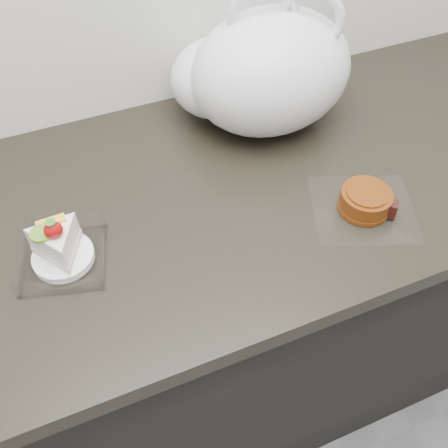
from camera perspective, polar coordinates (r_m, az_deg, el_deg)
The scene contains 4 objects.
counter at distance 1.30m, azimuth -3.15°, elevation -10.84°, with size 2.04×0.64×0.90m.
cake_tray at distance 0.86m, azimuth -18.16°, elevation -2.84°, with size 0.17×0.17×0.11m.
mooncake_wrap at distance 0.94m, azimuth 15.88°, elevation 2.41°, with size 0.23×0.23×0.04m.
plastic_bag at distance 1.04m, azimuth 4.13°, elevation 16.88°, with size 0.41×0.36×0.30m.
Camera 1 is at (-0.18, 1.07, 1.57)m, focal length 40.00 mm.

